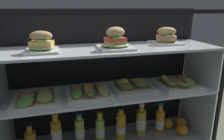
{
  "coord_description": "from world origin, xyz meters",
  "views": [
    {
      "loc": [
        -0.33,
        -1.24,
        0.94
      ],
      "look_at": [
        0.0,
        0.0,
        0.55
      ],
      "focal_mm": 34.21,
      "sensor_mm": 36.0,
      "label": 1
    }
  ],
  "objects_px": {
    "open_sandwich_tray_left_of_center": "(89,92)",
    "plated_roll_sandwich_mid_left": "(115,41)",
    "open_sandwich_tray_mid_left": "(177,83)",
    "orange_fruit_rolled_forward": "(181,123)",
    "juice_bottle_front_fourth": "(100,130)",
    "juice_bottle_back_right": "(121,126)",
    "juice_bottle_tucked_behind": "(141,122)",
    "orange_fruit_beside_bottles": "(182,130)",
    "juice_bottle_front_second": "(56,134)",
    "plated_roll_sandwich_center": "(166,37)",
    "juice_bottle_front_right_end": "(160,121)",
    "open_sandwich_tray_mid_right": "(132,85)",
    "open_sandwich_tray_near_right_corner": "(37,97)",
    "juice_bottle_front_middle": "(80,131)",
    "orange_fruit_near_left_post": "(168,123)",
    "plated_roll_sandwich_near_right_corner": "(42,44)"
  },
  "relations": [
    {
      "from": "open_sandwich_tray_left_of_center",
      "to": "plated_roll_sandwich_mid_left",
      "type": "bearing_deg",
      "value": -9.92
    },
    {
      "from": "open_sandwich_tray_mid_left",
      "to": "orange_fruit_rolled_forward",
      "type": "distance_m",
      "value": 0.38
    },
    {
      "from": "juice_bottle_front_fourth",
      "to": "juice_bottle_back_right",
      "type": "relative_size",
      "value": 0.9
    },
    {
      "from": "open_sandwich_tray_mid_left",
      "to": "juice_bottle_back_right",
      "type": "distance_m",
      "value": 0.49
    },
    {
      "from": "juice_bottle_front_fourth",
      "to": "juice_bottle_tucked_behind",
      "type": "height_order",
      "value": "juice_bottle_tucked_behind"
    },
    {
      "from": "open_sandwich_tray_mid_left",
      "to": "juice_bottle_back_right",
      "type": "relative_size",
      "value": 1.15
    },
    {
      "from": "orange_fruit_beside_bottles",
      "to": "orange_fruit_rolled_forward",
      "type": "relative_size",
      "value": 1.0
    },
    {
      "from": "juice_bottle_front_second",
      "to": "plated_roll_sandwich_center",
      "type": "bearing_deg",
      "value": 0.96
    },
    {
      "from": "juice_bottle_front_second",
      "to": "juice_bottle_front_right_end",
      "type": "bearing_deg",
      "value": 0.97
    },
    {
      "from": "open_sandwich_tray_mid_right",
      "to": "open_sandwich_tray_mid_left",
      "type": "xyz_separation_m",
      "value": [
        0.31,
        -0.05,
        0.0
      ]
    },
    {
      "from": "open_sandwich_tray_mid_right",
      "to": "juice_bottle_tucked_behind",
      "type": "distance_m",
      "value": 0.31
    },
    {
      "from": "open_sandwich_tray_mid_right",
      "to": "plated_roll_sandwich_mid_left",
      "type": "bearing_deg",
      "value": -153.42
    },
    {
      "from": "juice_bottle_tucked_behind",
      "to": "open_sandwich_tray_mid_left",
      "type": "bearing_deg",
      "value": -13.81
    },
    {
      "from": "plated_roll_sandwich_mid_left",
      "to": "open_sandwich_tray_near_right_corner",
      "type": "distance_m",
      "value": 0.56
    },
    {
      "from": "juice_bottle_front_fourth",
      "to": "orange_fruit_beside_bottles",
      "type": "xyz_separation_m",
      "value": [
        0.59,
        -0.08,
        -0.05
      ]
    },
    {
      "from": "plated_roll_sandwich_center",
      "to": "open_sandwich_tray_near_right_corner",
      "type": "relative_size",
      "value": 0.66
    },
    {
      "from": "juice_bottle_front_middle",
      "to": "orange_fruit_near_left_post",
      "type": "relative_size",
      "value": 2.78
    },
    {
      "from": "plated_roll_sandwich_near_right_corner",
      "to": "juice_bottle_front_fourth",
      "type": "relative_size",
      "value": 0.82
    },
    {
      "from": "plated_roll_sandwich_near_right_corner",
      "to": "orange_fruit_beside_bottles",
      "type": "height_order",
      "value": "plated_roll_sandwich_near_right_corner"
    },
    {
      "from": "orange_fruit_beside_bottles",
      "to": "open_sandwich_tray_near_right_corner",
      "type": "bearing_deg",
      "value": 178.48
    },
    {
      "from": "juice_bottle_tucked_behind",
      "to": "orange_fruit_beside_bottles",
      "type": "distance_m",
      "value": 0.31
    },
    {
      "from": "juice_bottle_front_fourth",
      "to": "orange_fruit_near_left_post",
      "type": "bearing_deg",
      "value": 3.08
    },
    {
      "from": "juice_bottle_front_second",
      "to": "juice_bottle_back_right",
      "type": "bearing_deg",
      "value": -0.07
    },
    {
      "from": "juice_bottle_front_second",
      "to": "juice_bottle_tucked_behind",
      "type": "xyz_separation_m",
      "value": [
        0.6,
        0.0,
        -0.01
      ]
    },
    {
      "from": "open_sandwich_tray_near_right_corner",
      "to": "open_sandwich_tray_mid_right",
      "type": "height_order",
      "value": "same"
    },
    {
      "from": "plated_roll_sandwich_center",
      "to": "juice_bottle_front_fourth",
      "type": "relative_size",
      "value": 0.84
    },
    {
      "from": "plated_roll_sandwich_center",
      "to": "orange_fruit_near_left_post",
      "type": "height_order",
      "value": "plated_roll_sandwich_center"
    },
    {
      "from": "plated_roll_sandwich_mid_left",
      "to": "orange_fruit_rolled_forward",
      "type": "distance_m",
      "value": 0.87
    },
    {
      "from": "orange_fruit_beside_bottles",
      "to": "orange_fruit_rolled_forward",
      "type": "height_order",
      "value": "same"
    },
    {
      "from": "juice_bottle_front_fourth",
      "to": "orange_fruit_rolled_forward",
      "type": "xyz_separation_m",
      "value": [
        0.64,
        0.01,
        -0.05
      ]
    },
    {
      "from": "plated_roll_sandwich_center",
      "to": "plated_roll_sandwich_mid_left",
      "type": "bearing_deg",
      "value": -166.87
    },
    {
      "from": "juice_bottle_front_right_end",
      "to": "juice_bottle_front_second",
      "type": "bearing_deg",
      "value": -179.03
    },
    {
      "from": "juice_bottle_front_right_end",
      "to": "juice_bottle_back_right",
      "type": "bearing_deg",
      "value": -177.55
    },
    {
      "from": "juice_bottle_front_second",
      "to": "juice_bottle_back_right",
      "type": "relative_size",
      "value": 1.06
    },
    {
      "from": "juice_bottle_front_middle",
      "to": "juice_bottle_front_right_end",
      "type": "relative_size",
      "value": 0.97
    },
    {
      "from": "open_sandwich_tray_left_of_center",
      "to": "plated_roll_sandwich_center",
      "type": "bearing_deg",
      "value": 6.36
    },
    {
      "from": "open_sandwich_tray_near_right_corner",
      "to": "open_sandwich_tray_left_of_center",
      "type": "relative_size",
      "value": 1.0
    },
    {
      "from": "plated_roll_sandwich_center",
      "to": "juice_bottle_front_right_end",
      "type": "bearing_deg",
      "value": 179.58
    },
    {
      "from": "orange_fruit_rolled_forward",
      "to": "plated_roll_sandwich_near_right_corner",
      "type": "bearing_deg",
      "value": -176.01
    },
    {
      "from": "open_sandwich_tray_near_right_corner",
      "to": "orange_fruit_near_left_post",
      "type": "xyz_separation_m",
      "value": [
        0.92,
        0.08,
        -0.36
      ]
    },
    {
      "from": "open_sandwich_tray_near_right_corner",
      "to": "juice_bottle_tucked_behind",
      "type": "relative_size",
      "value": 1.12
    },
    {
      "from": "open_sandwich_tray_mid_left",
      "to": "orange_fruit_beside_bottles",
      "type": "xyz_separation_m",
      "value": [
        0.06,
        -0.03,
        -0.36
      ]
    },
    {
      "from": "juice_bottle_front_middle",
      "to": "plated_roll_sandwich_near_right_corner",
      "type": "bearing_deg",
      "value": -156.44
    },
    {
      "from": "plated_roll_sandwich_near_right_corner",
      "to": "open_sandwich_tray_near_right_corner",
      "type": "bearing_deg",
      "value": 174.39
    },
    {
      "from": "open_sandwich_tray_near_right_corner",
      "to": "juice_bottle_front_middle",
      "type": "xyz_separation_m",
      "value": [
        0.25,
        0.08,
        -0.31
      ]
    },
    {
      "from": "open_sandwich_tray_left_of_center",
      "to": "juice_bottle_front_second",
      "type": "relative_size",
      "value": 1.09
    },
    {
      "from": "juice_bottle_front_fourth",
      "to": "orange_fruit_rolled_forward",
      "type": "height_order",
      "value": "juice_bottle_front_fourth"
    },
    {
      "from": "juice_bottle_tucked_behind",
      "to": "orange_fruit_near_left_post",
      "type": "distance_m",
      "value": 0.25
    },
    {
      "from": "plated_roll_sandwich_center",
      "to": "juice_bottle_front_second",
      "type": "xyz_separation_m",
      "value": [
        -0.75,
        -0.01,
        -0.6
      ]
    },
    {
      "from": "juice_bottle_back_right",
      "to": "orange_fruit_near_left_post",
      "type": "bearing_deg",
      "value": 4.54
    }
  ]
}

